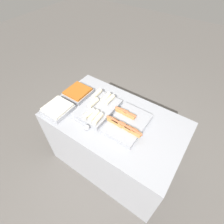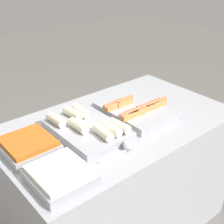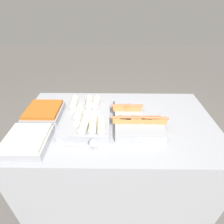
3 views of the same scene
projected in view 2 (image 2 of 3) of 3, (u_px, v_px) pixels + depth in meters
name	position (u px, v px, depth m)	size (l,w,h in m)	color
ground_plane	(116.00, 224.00, 2.37)	(12.00, 12.00, 0.00)	slate
counter	(116.00, 178.00, 2.16)	(1.48, 0.88, 0.90)	#A8AAB2
tray_hotdogs	(135.00, 110.00, 2.01)	(0.40, 0.47, 0.10)	#A8AAB2
tray_wraps	(88.00, 128.00, 1.80)	(0.34, 0.47, 0.10)	#A8AAB2
tray_side_front	(60.00, 175.00, 1.43)	(0.26, 0.28, 0.07)	#A8AAB2
tray_side_back	(28.00, 146.00, 1.65)	(0.26, 0.28, 0.07)	#A8AAB2
serving_spoon_near	(126.00, 147.00, 1.66)	(0.23, 0.05, 0.05)	silver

